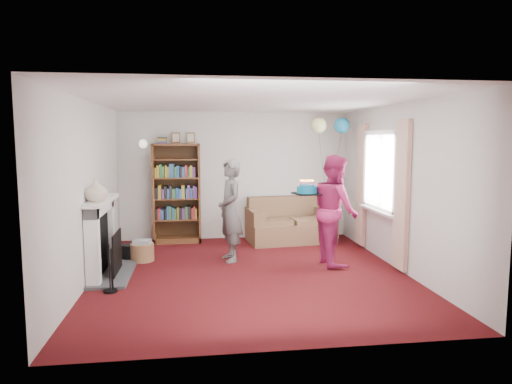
{
  "coord_description": "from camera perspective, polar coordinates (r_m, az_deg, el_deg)",
  "views": [
    {
      "loc": [
        -0.8,
        -6.48,
        1.95
      ],
      "look_at": [
        0.16,
        0.6,
        1.14
      ],
      "focal_mm": 32.0,
      "sensor_mm": 36.0,
      "label": 1
    }
  ],
  "objects": [
    {
      "name": "wicker_basket",
      "position": [
        7.68,
        -14.03,
        -7.22
      ],
      "size": [
        0.38,
        0.38,
        0.35
      ],
      "rotation": [
        0.0,
        0.0,
        -0.16
      ],
      "color": "#A9784F",
      "rests_on": "ground"
    },
    {
      "name": "wall_right",
      "position": [
        7.2,
        17.48,
        0.61
      ],
      "size": [
        0.02,
        5.0,
        2.5
      ],
      "primitive_type": "cube",
      "color": "silver",
      "rests_on": "ground"
    },
    {
      "name": "ceiling",
      "position": [
        6.55,
        -0.69,
        11.35
      ],
      "size": [
        4.5,
        5.0,
        0.01
      ],
      "primitive_type": "cube",
      "color": "white",
      "rests_on": "wall_back"
    },
    {
      "name": "person_striped",
      "position": [
        7.36,
        -3.23,
        -2.32
      ],
      "size": [
        0.51,
        0.67,
        1.65
      ],
      "primitive_type": "imported",
      "rotation": [
        0.0,
        0.0,
        -1.37
      ],
      "color": "black",
      "rests_on": "ground"
    },
    {
      "name": "birthday_cake",
      "position": [
        7.13,
        6.37,
        0.25
      ],
      "size": [
        0.38,
        0.38,
        0.22
      ],
      "rotation": [
        0.0,
        0.0,
        0.19
      ],
      "color": "black",
      "rests_on": "ground"
    },
    {
      "name": "window_bay",
      "position": [
        7.73,
        15.21,
        0.72
      ],
      "size": [
        0.14,
        2.02,
        2.2
      ],
      "color": "white",
      "rests_on": "ground"
    },
    {
      "name": "fireplace",
      "position": [
        6.95,
        -18.32,
        -5.79
      ],
      "size": [
        0.55,
        1.8,
        1.12
      ],
      "color": "#3F3F42",
      "rests_on": "ground"
    },
    {
      "name": "person_magenta",
      "position": [
        7.26,
        9.84,
        -2.21
      ],
      "size": [
        0.7,
        0.87,
        1.73
      ],
      "primitive_type": "imported",
      "rotation": [
        0.0,
        0.0,
        1.62
      ],
      "color": "#A92158",
      "rests_on": "ground"
    },
    {
      "name": "wall_sconce",
      "position": [
        8.89,
        -13.92,
        5.87
      ],
      "size": [
        0.16,
        0.23,
        0.16
      ],
      "color": "gold",
      "rests_on": "ground"
    },
    {
      "name": "bookcase",
      "position": [
        8.85,
        -9.87,
        -0.24
      ],
      "size": [
        0.89,
        0.42,
        2.1
      ],
      "color": "#472B14",
      "rests_on": "ground"
    },
    {
      "name": "mantel_vase",
      "position": [
        6.5,
        -19.39,
        0.23
      ],
      "size": [
        0.4,
        0.4,
        0.32
      ],
      "primitive_type": "imported",
      "rotation": [
        0.0,
        0.0,
        -0.41
      ],
      "color": "beige",
      "rests_on": "fireplace"
    },
    {
      "name": "ground",
      "position": [
        6.81,
        -0.66,
        -10.14
      ],
      "size": [
        5.0,
        5.0,
        0.0
      ],
      "primitive_type": "plane",
      "color": "#390A08",
      "rests_on": "ground"
    },
    {
      "name": "sofa",
      "position": [
        8.89,
        4.23,
        -4.07
      ],
      "size": [
        1.6,
        0.85,
        0.85
      ],
      "rotation": [
        0.0,
        0.0,
        0.1
      ],
      "color": "brown",
      "rests_on": "ground"
    },
    {
      "name": "wall_back",
      "position": [
        9.05,
        -2.62,
        2.06
      ],
      "size": [
        4.5,
        0.02,
        2.5
      ],
      "primitive_type": "cube",
      "color": "silver",
      "rests_on": "ground"
    },
    {
      "name": "balloons",
      "position": [
        8.56,
        9.26,
        8.22
      ],
      "size": [
        0.73,
        0.29,
        1.72
      ],
      "color": "#3F3F3F",
      "rests_on": "ground"
    },
    {
      "name": "wall_left",
      "position": [
        6.68,
        -20.3,
        0.07
      ],
      "size": [
        0.02,
        5.0,
        2.5
      ],
      "primitive_type": "cube",
      "color": "silver",
      "rests_on": "ground"
    }
  ]
}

